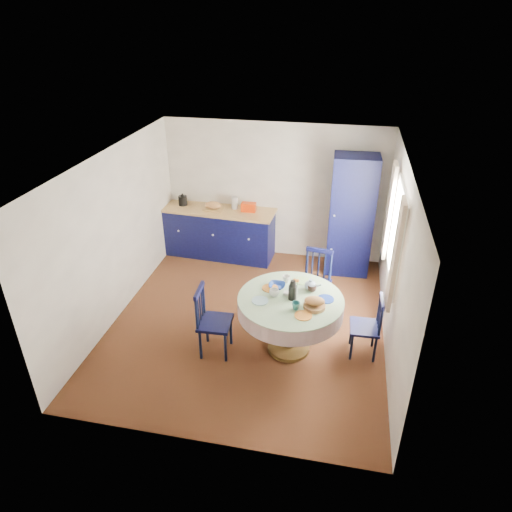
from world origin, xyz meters
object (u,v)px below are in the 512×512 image
(chair_left, at_px, (212,321))
(mug_d, at_px, (286,279))
(mug_b, at_px, (296,306))
(pantry_cabinet, at_px, (351,216))
(chair_far, at_px, (315,282))
(cobalt_bowl, at_px, (277,286))
(dining_table, at_px, (291,306))
(kitchen_counter, at_px, (219,232))
(mug_a, at_px, (274,293))
(chair_right, at_px, (368,326))
(mug_c, at_px, (312,288))

(chair_left, relative_size, mug_d, 9.20)
(chair_left, distance_m, mug_b, 1.18)
(mug_d, bearing_deg, pantry_cabinet, 67.43)
(chair_far, relative_size, cobalt_bowl, 4.50)
(pantry_cabinet, height_order, dining_table, pantry_cabinet)
(kitchen_counter, relative_size, pantry_cabinet, 1.01)
(mug_a, xyz_separation_m, mug_d, (0.11, 0.37, 0.00))
(dining_table, height_order, chair_right, dining_table)
(kitchen_counter, height_order, mug_b, kitchen_counter)
(mug_b, height_order, mug_c, same)
(kitchen_counter, relative_size, mug_a, 16.79)
(dining_table, bearing_deg, chair_right, 7.05)
(mug_a, bearing_deg, chair_far, 64.27)
(dining_table, distance_m, chair_far, 1.06)
(mug_b, distance_m, mug_d, 0.64)
(cobalt_bowl, bearing_deg, dining_table, -44.23)
(chair_right, distance_m, mug_a, 1.34)
(mug_a, bearing_deg, chair_left, -162.42)
(pantry_cabinet, distance_m, mug_a, 2.55)
(dining_table, bearing_deg, pantry_cabinet, 73.41)
(dining_table, xyz_separation_m, cobalt_bowl, (-0.23, 0.22, 0.16))
(dining_table, bearing_deg, mug_c, 42.97)
(chair_left, bearing_deg, mug_c, -72.74)
(mug_c, bearing_deg, pantry_cabinet, 77.85)
(chair_far, bearing_deg, dining_table, -96.05)
(chair_right, bearing_deg, kitchen_counter, -132.88)
(mug_a, bearing_deg, pantry_cabinet, 68.31)
(chair_left, bearing_deg, pantry_cabinet, -36.44)
(mug_c, bearing_deg, mug_d, 157.28)
(cobalt_bowl, bearing_deg, mug_c, 1.03)
(pantry_cabinet, bearing_deg, chair_left, -125.61)
(chair_left, xyz_separation_m, cobalt_bowl, (0.80, 0.46, 0.37))
(mug_a, distance_m, mug_b, 0.40)
(kitchen_counter, relative_size, cobalt_bowl, 9.54)
(mug_a, bearing_deg, mug_b, -36.94)
(pantry_cabinet, bearing_deg, mug_c, -104.20)
(mug_b, xyz_separation_m, cobalt_bowl, (-0.31, 0.44, -0.02))
(kitchen_counter, xyz_separation_m, mug_c, (1.94, -2.26, 0.41))
(mug_b, xyz_separation_m, mug_c, (0.16, 0.45, -0.00))
(chair_left, height_order, cobalt_bowl, chair_left)
(pantry_cabinet, xyz_separation_m, mug_c, (-0.46, -2.15, -0.16))
(kitchen_counter, height_order, mug_d, kitchen_counter)
(kitchen_counter, xyz_separation_m, chair_left, (0.67, -2.72, 0.03))
(chair_right, bearing_deg, mug_a, -86.81)
(chair_right, distance_m, cobalt_bowl, 1.32)
(pantry_cabinet, relative_size, mug_a, 16.58)
(pantry_cabinet, xyz_separation_m, cobalt_bowl, (-0.93, -2.16, -0.18))
(chair_right, bearing_deg, mug_d, -104.46)
(mug_d, bearing_deg, cobalt_bowl, -122.86)
(mug_c, bearing_deg, kitchen_counter, 130.64)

